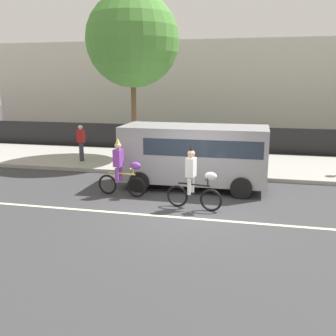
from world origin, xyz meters
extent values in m
plane|color=#38383A|center=(0.00, 0.00, 0.00)|extent=(80.00, 80.00, 0.00)
cube|color=beige|center=(0.00, -0.50, 0.00)|extent=(36.00, 0.14, 0.01)
cube|color=#9E9B93|center=(0.00, 6.50, 0.07)|extent=(60.00, 5.00, 0.15)
cube|color=black|center=(0.00, 9.40, 0.70)|extent=(40.00, 0.08, 1.40)
cube|color=beige|center=(-1.90, 18.00, 3.06)|extent=(28.00, 8.00, 6.12)
torus|color=black|center=(-1.91, 1.08, 0.33)|extent=(0.67, 0.14, 0.67)
torus|color=black|center=(-2.95, 1.20, 0.33)|extent=(0.67, 0.14, 0.67)
cylinder|color=#E5D84C|center=(-2.43, 1.14, 0.75)|extent=(0.97, 0.16, 0.05)
cylinder|color=#E5D84C|center=(-2.58, 1.16, 0.84)|extent=(0.04, 0.04, 0.18)
cylinder|color=#E5D84C|center=(-2.01, 1.10, 0.86)|extent=(0.04, 0.04, 0.23)
cylinder|color=#E5D84C|center=(-2.01, 1.10, 0.98)|extent=(0.09, 0.50, 0.03)
ellipsoid|color=purple|center=(-1.93, 1.09, 1.05)|extent=(0.38, 0.24, 0.24)
cube|color=purple|center=(-2.53, 1.16, 1.26)|extent=(0.27, 0.34, 0.56)
sphere|color=beige|center=(-2.53, 1.16, 1.66)|extent=(0.22, 0.22, 0.22)
cone|color=#E5D84C|center=(-2.53, 1.16, 1.84)|extent=(0.14, 0.14, 0.16)
cylinder|color=purple|center=(-2.55, 1.02, 0.71)|extent=(0.11, 0.11, 0.48)
cylinder|color=purple|center=(-2.51, 1.29, 0.71)|extent=(0.11, 0.11, 0.48)
torus|color=black|center=(0.62, 0.23, 0.33)|extent=(0.67, 0.19, 0.67)
torus|color=black|center=(-0.42, 0.41, 0.33)|extent=(0.67, 0.19, 0.67)
cylinder|color=black|center=(0.10, 0.32, 0.75)|extent=(0.96, 0.22, 0.05)
cylinder|color=black|center=(-0.05, 0.35, 0.84)|extent=(0.04, 0.04, 0.18)
cylinder|color=black|center=(0.51, 0.25, 0.86)|extent=(0.04, 0.04, 0.23)
cylinder|color=black|center=(0.51, 0.25, 0.98)|extent=(0.12, 0.50, 0.03)
ellipsoid|color=white|center=(0.60, 0.23, 1.05)|extent=(0.39, 0.26, 0.24)
cube|color=white|center=(0.00, 0.34, 1.26)|extent=(0.29, 0.36, 0.56)
sphere|color=tan|center=(0.00, 0.34, 1.66)|extent=(0.22, 0.22, 0.22)
cone|color=black|center=(0.00, 0.34, 1.84)|extent=(0.14, 0.14, 0.16)
cylinder|color=white|center=(-0.02, 0.20, 0.71)|extent=(0.11, 0.11, 0.48)
cylinder|color=white|center=(0.03, 0.48, 0.71)|extent=(0.11, 0.11, 0.48)
cube|color=#99999E|center=(-0.29, 2.70, 1.23)|extent=(5.00, 2.00, 1.90)
cube|color=#283342|center=(0.11, 2.70, 1.58)|extent=(3.90, 2.02, 0.56)
cylinder|color=black|center=(1.41, 1.70, 0.35)|extent=(0.70, 0.22, 0.70)
cylinder|color=black|center=(1.41, 3.70, 0.35)|extent=(0.70, 0.22, 0.70)
cylinder|color=black|center=(-1.99, 1.70, 0.35)|extent=(0.70, 0.22, 0.70)
cylinder|color=black|center=(-1.99, 3.70, 0.35)|extent=(0.70, 0.22, 0.70)
cylinder|color=brown|center=(-3.86, 7.03, 2.07)|extent=(0.24, 0.24, 3.84)
sphere|color=#4C8C38|center=(-3.86, 7.03, 5.47)|extent=(4.23, 4.23, 4.23)
cylinder|color=#33333D|center=(-5.84, 5.40, 0.57)|extent=(0.20, 0.20, 0.85)
cube|color=#AD1E1E|center=(-5.84, 5.40, 1.28)|extent=(0.32, 0.20, 0.56)
sphere|color=beige|center=(-5.84, 5.40, 1.67)|extent=(0.20, 0.20, 0.20)
camera|label=1|loc=(1.84, -10.64, 3.77)|focal=42.00mm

